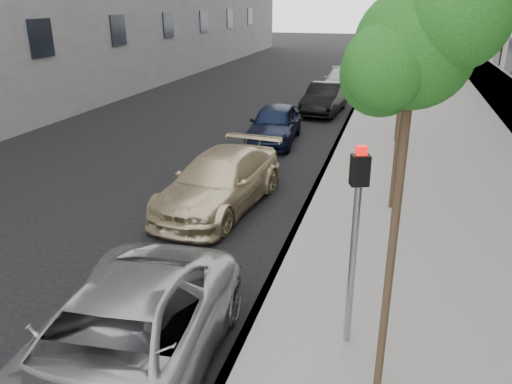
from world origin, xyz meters
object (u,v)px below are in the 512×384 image
at_px(suv, 220,181).
at_px(sedan_blue, 274,124).
at_px(minivan, 117,348).
at_px(signal_pole, 356,225).
at_px(sedan_black, 325,99).
at_px(sedan_rear, 340,81).
at_px(tree_far, 408,26).
at_px(tree_near, 417,50).
at_px(tree_mid, 411,22).

distance_m(suv, sedan_blue, 6.46).
bearing_deg(minivan, signal_pole, 27.29).
bearing_deg(sedan_black, sedan_rear, 94.97).
bearing_deg(signal_pole, tree_far, 67.32).
height_order(signal_pole, minivan, signal_pole).
bearing_deg(tree_near, tree_far, 90.00).
xyz_separation_m(signal_pole, sedan_rear, (-2.81, 22.78, -1.42)).
bearing_deg(tree_near, sedan_rear, 97.96).
height_order(signal_pole, suv, signal_pole).
relative_size(signal_pole, sedan_rear, 0.71).
bearing_deg(tree_near, signal_pole, 117.49).
height_order(minivan, sedan_black, minivan).
relative_size(tree_near, sedan_rear, 1.20).
height_order(tree_mid, tree_far, tree_mid).
relative_size(signal_pole, suv, 0.64).
bearing_deg(sedan_black, tree_near, -74.39).
bearing_deg(tree_far, tree_near, -90.00).
bearing_deg(sedan_blue, sedan_black, 76.15).
bearing_deg(signal_pole, sedan_black, 79.33).
xyz_separation_m(tree_far, sedan_black, (-3.33, 4.71, -3.45)).
xyz_separation_m(tree_mid, sedan_black, (-3.33, 11.21, -3.80)).
xyz_separation_m(tree_near, sedan_black, (-3.33, 17.71, -3.79)).
xyz_separation_m(tree_far, minivan, (-3.33, -13.74, -3.43)).
xyz_separation_m(tree_near, tree_mid, (0.00, 6.50, 0.02)).
relative_size(tree_far, suv, 1.01).
bearing_deg(sedan_black, signal_pole, -75.49).
xyz_separation_m(tree_far, sedan_rear, (-3.33, 10.78, -3.52)).
relative_size(tree_near, signal_pole, 1.69).
height_order(sedan_black, sedan_rear, sedan_black).
relative_size(tree_mid, suv, 1.08).
xyz_separation_m(suv, sedan_black, (0.88, 12.00, -0.01)).
height_order(tree_mid, sedan_black, tree_mid).
xyz_separation_m(tree_near, sedan_blue, (-4.37, 12.16, -3.78)).
distance_m(tree_near, tree_mid, 6.50).
bearing_deg(sedan_blue, sedan_rear, 81.67).
bearing_deg(sedan_blue, tree_far, 7.70).
distance_m(signal_pole, sedan_black, 17.00).
xyz_separation_m(sedan_blue, sedan_black, (1.04, 5.55, -0.01)).
bearing_deg(tree_mid, sedan_black, 106.53).
distance_m(tree_mid, tree_far, 6.51).
xyz_separation_m(tree_mid, sedan_rear, (-3.33, 17.28, -3.86)).
distance_m(tree_far, sedan_rear, 11.82).
height_order(tree_near, tree_mid, tree_mid).
relative_size(tree_near, minivan, 1.01).
distance_m(tree_near, minivan, 5.07).
distance_m(tree_near, sedan_blue, 13.46).
bearing_deg(sedan_blue, tree_near, -73.42).
xyz_separation_m(minivan, sedan_blue, (-1.04, 12.90, -0.02)).
xyz_separation_m(tree_mid, suv, (-4.20, -0.80, -3.79)).
height_order(tree_mid, minivan, tree_mid).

